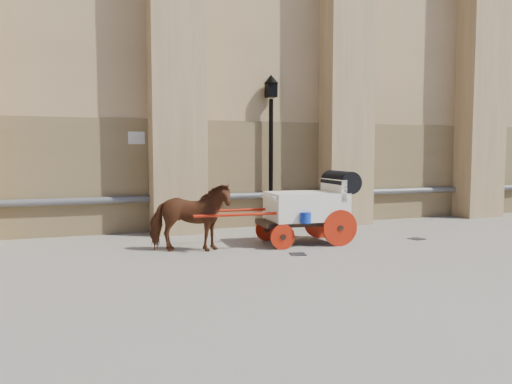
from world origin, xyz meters
name	(u,v)px	position (x,y,z in m)	size (l,w,h in m)	color
ground	(262,257)	(0.00, 0.00, 0.00)	(90.00, 90.00, 0.00)	slate
horse	(190,217)	(-1.26, 1.04, 0.74)	(0.79, 1.74, 1.47)	#602E15
carriage	(311,204)	(1.64, 1.09, 0.91)	(3.90, 1.41, 1.68)	black
street_lamp	(271,146)	(1.69, 3.77, 2.30)	(0.40, 0.40, 4.29)	black
drain_grate_near	(298,254)	(0.77, -0.03, 0.01)	(0.32, 0.32, 0.01)	black
drain_grate_far	(417,239)	(4.31, 0.65, 0.01)	(0.32, 0.32, 0.01)	black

